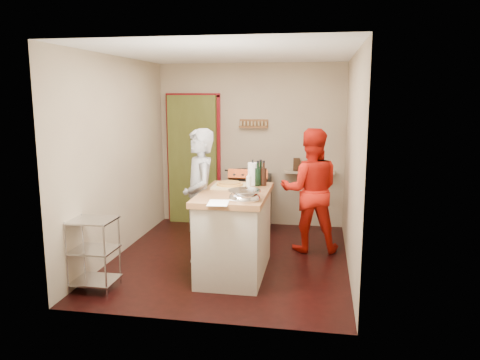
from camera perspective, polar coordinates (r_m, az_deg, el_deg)
name	(u,v)px	position (r m, az deg, el deg)	size (l,w,h in m)	color
floor	(230,258)	(6.19, -1.20, -9.54)	(3.50, 3.50, 0.00)	black
back_wall	(213,155)	(7.76, -3.33, 3.12)	(3.00, 0.44, 2.60)	tan
left_wall	(118,157)	(6.34, -14.68, 2.70)	(0.04, 3.50, 2.60)	tan
right_wall	(352,163)	(5.78, 13.51, 2.04)	(0.04, 3.50, 2.60)	tan
ceiling	(229,52)	(5.84, -1.30, 15.29)	(3.00, 3.50, 0.02)	white
stove	(250,201)	(7.41, 1.28, -2.58)	(0.60, 0.63, 1.00)	black
wire_shelving	(93,251)	(5.38, -17.44, -8.21)	(0.48, 0.40, 0.80)	silver
island	(235,231)	(5.57, -0.63, -6.21)	(0.78, 1.43, 1.31)	#B4AE99
person_stripe	(200,199)	(5.70, -4.93, -2.35)	(0.62, 0.41, 1.71)	#AAABAF
person_red	(310,190)	(6.38, 8.57, -1.25)	(0.81, 0.63, 1.67)	red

